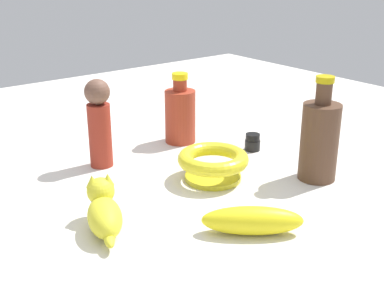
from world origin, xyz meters
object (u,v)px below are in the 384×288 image
object	(u,v)px
bottle_tall	(320,139)
bowl	(213,162)
bottle_short	(180,114)
nail_polish_jar	(252,142)
cat_figurine	(104,210)
banana	(252,221)
person_figure_adult	(99,122)

from	to	relation	value
bottle_tall	bowl	bearing A→B (deg)	-36.51
bowl	bottle_short	bearing A→B (deg)	-110.42
bowl	nail_polish_jar	bearing A→B (deg)	-158.98
cat_figurine	bottle_short	bearing A→B (deg)	-143.57
bowl	cat_figurine	xyz separation A→B (m)	(0.27, 0.04, -0.00)
cat_figurine	bowl	bearing A→B (deg)	-171.54
bottle_tall	banana	world-z (taller)	bottle_tall
person_figure_adult	bottle_tall	world-z (taller)	bottle_tall
bowl	cat_figurine	world-z (taller)	cat_figurine
bottle_tall	bowl	world-z (taller)	bottle_tall
bowl	bottle_short	world-z (taller)	bottle_short
person_figure_adult	bowl	xyz separation A→B (m)	(-0.14, 0.20, -0.06)
nail_polish_jar	cat_figurine	distance (m)	0.46
bottle_short	cat_figurine	size ratio (longest dim) A/B	1.21
bottle_tall	banana	distance (m)	0.28
banana	cat_figurine	world-z (taller)	cat_figurine
bowl	cat_figurine	size ratio (longest dim) A/B	1.02
person_figure_adult	bottle_short	xyz separation A→B (m)	(-0.22, -0.02, -0.03)
banana	person_figure_adult	bearing A→B (deg)	-43.30
bottle_tall	nail_polish_jar	bearing A→B (deg)	-92.73
person_figure_adult	bottle_tall	distance (m)	0.45
bottle_short	bowl	bearing A→B (deg)	69.58
bowl	person_figure_adult	bearing A→B (deg)	-54.99
nail_polish_jar	bottle_short	size ratio (longest dim) A/B	0.23
person_figure_adult	bottle_short	bearing A→B (deg)	-176.05
banana	bowl	distance (m)	0.22
banana	bottle_short	bearing A→B (deg)	-72.94
banana	bottle_short	xyz separation A→B (m)	(-0.17, -0.42, 0.05)
bottle_tall	cat_figurine	distance (m)	0.45
bottle_tall	bowl	xyz separation A→B (m)	(0.17, -0.13, -0.05)
bowl	bottle_short	xyz separation A→B (m)	(-0.08, -0.22, 0.03)
bottle_tall	bottle_short	distance (m)	0.36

